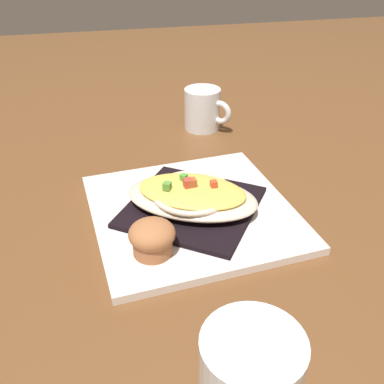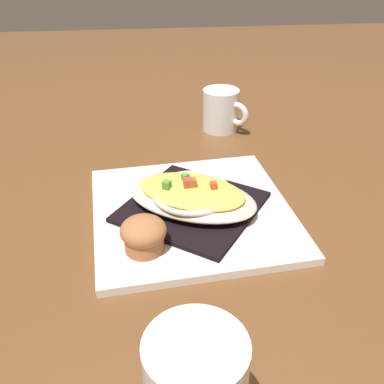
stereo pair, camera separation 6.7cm
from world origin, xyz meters
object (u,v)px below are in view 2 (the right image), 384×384
Objects in this scene: square_plate at (192,212)px; muffin at (144,234)px; stemmed_glass at (196,380)px; gratin_dish at (192,195)px; coffee_mug at (221,112)px.

square_plate is 0.12m from muffin.
stemmed_glass is at bearing 8.35° from muffin.
stemmed_glass is (0.35, -0.04, 0.06)m from gratin_dish.
muffin is at bearing -39.59° from gratin_dish.
square_plate is 4.79× the size of muffin.
gratin_dish is at bearing -17.01° from coffee_mug.
muffin is (0.09, -0.07, 0.03)m from square_plate.
coffee_mug is at bearing 163.00° from square_plate.
stemmed_glass reaches higher than coffee_mug.
coffee_mug is (-0.40, 0.17, 0.00)m from muffin.
square_plate is at bearing 174.27° from stemmed_glass.
muffin is 0.45× the size of stemmed_glass.
gratin_dish is 0.36m from stemmed_glass.
gratin_dish reaches higher than muffin.
coffee_mug is at bearing 162.99° from gratin_dish.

